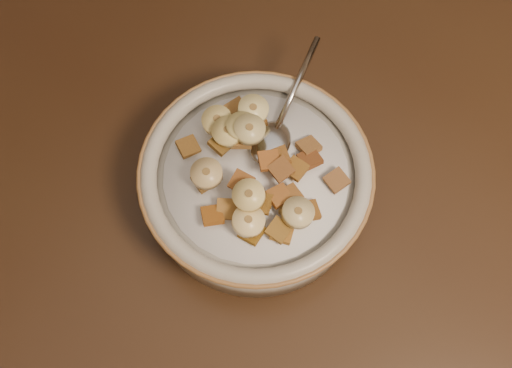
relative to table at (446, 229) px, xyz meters
The scene contains 38 objects.
floor 0.78m from the table, ahead, with size 4.00×4.50×0.10m, color #422816.
table is the anchor object (origin of this frame).
cereal_bowl 0.22m from the table, 152.69° to the right, with size 0.22×0.22×0.05m, color #B0ACA2.
milk 0.22m from the table, 152.69° to the right, with size 0.19×0.19×0.00m, color silver.
spoon 0.22m from the table, 162.43° to the right, with size 0.04×0.05×0.01m, color #A2A2A2.
cereal_square_0 0.27m from the table, 157.61° to the right, with size 0.02×0.02×0.01m, color brown.
cereal_square_1 0.24m from the table, 147.55° to the right, with size 0.02×0.02×0.01m, color brown.
cereal_square_2 0.19m from the table, 165.05° to the right, with size 0.02×0.02×0.01m, color brown.
cereal_square_3 0.25m from the table, 141.83° to the right, with size 0.02×0.02×0.01m, color olive.
cereal_square_4 0.21m from the table, 152.43° to the right, with size 0.02×0.02×0.01m, color brown.
cereal_square_5 0.25m from the table, 159.40° to the right, with size 0.02×0.02×0.01m, color brown.
cereal_square_6 0.22m from the table, 142.73° to the right, with size 0.02×0.02×0.01m, color #92651E.
cereal_square_7 0.21m from the table, 134.87° to the right, with size 0.02×0.02×0.01m, color brown.
cereal_square_8 0.18m from the table, 140.53° to the right, with size 0.02×0.02×0.01m, color brown.
cereal_square_9 0.24m from the table, 167.16° to the right, with size 0.02×0.02×0.01m, color brown.
cereal_square_10 0.19m from the table, 154.72° to the right, with size 0.02×0.02×0.01m, color brown.
cereal_square_11 0.26m from the table, 140.51° to the right, with size 0.02×0.02×0.01m, color brown.
cereal_square_12 0.23m from the table, 135.53° to the right, with size 0.02×0.02×0.01m, color brown.
cereal_square_13 0.30m from the table, 156.32° to the right, with size 0.02×0.02×0.01m, color brown.
cereal_square_14 0.20m from the table, 144.87° to the right, with size 0.02×0.02×0.01m, color brown.
cereal_square_15 0.19m from the table, 141.01° to the right, with size 0.02×0.02×0.01m, color brown.
cereal_square_16 0.15m from the table, 153.75° to the right, with size 0.02×0.02×0.01m, color brown.
cereal_square_17 0.20m from the table, 134.48° to the right, with size 0.02×0.02×0.01m, color olive.
cereal_square_18 0.18m from the table, 159.96° to the right, with size 0.02×0.02×0.01m, color brown.
cereal_square_19 0.21m from the table, 144.72° to the right, with size 0.02×0.02×0.01m, color brown.
cereal_square_20 0.27m from the table, 148.57° to the right, with size 0.02×0.02×0.01m, color brown.
cereal_square_21 0.21m from the table, 156.77° to the right, with size 0.02×0.02×0.01m, color #985A2E.
cereal_square_22 0.22m from the table, 154.64° to the right, with size 0.02×0.02×0.01m, color brown.
cereal_square_23 0.26m from the table, 168.59° to the right, with size 0.02×0.02×0.01m, color brown.
banana_slice_0 0.24m from the table, 137.51° to the right, with size 0.03×0.03×0.01m, color #FFE089.
banana_slice_1 0.28m from the table, 162.26° to the right, with size 0.03×0.03×0.01m, color #E8D576.
banana_slice_2 0.25m from the table, 167.62° to the right, with size 0.03×0.03×0.01m, color #EEE095.
banana_slice_3 0.28m from the table, 149.09° to the right, with size 0.03×0.03×0.01m, color tan.
banana_slice_4 0.27m from the table, 159.63° to the right, with size 0.03×0.03×0.01m, color #E8CC7C.
banana_slice_5 0.26m from the table, 161.28° to the right, with size 0.03×0.03×0.01m, color #E2CC71.
banana_slice_6 0.19m from the table, 138.71° to the right, with size 0.03×0.03×0.01m, color beige.
banana_slice_7 0.24m from the table, 143.29° to the right, with size 0.03×0.03×0.01m, color #F3D077.
banana_slice_8 0.25m from the table, 160.85° to the right, with size 0.03×0.03×0.01m, color #DAD181.
Camera 1 is at (-0.05, -0.29, 1.32)m, focal length 40.00 mm.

